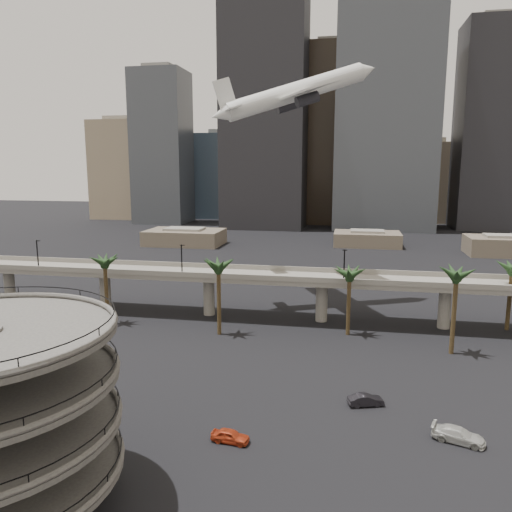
% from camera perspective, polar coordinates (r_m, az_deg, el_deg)
% --- Properties ---
extents(ground, '(700.00, 700.00, 0.00)m').
position_cam_1_polar(ground, '(49.15, -11.44, -25.93)').
color(ground, black).
rests_on(ground, ground).
extents(overpass, '(130.00, 9.30, 14.70)m').
position_cam_1_polar(overpass, '(95.32, 0.94, -2.83)').
color(overpass, gray).
rests_on(overpass, ground).
extents(palm_trees, '(76.40, 18.40, 14.00)m').
position_cam_1_polar(palm_trees, '(85.60, 7.70, -1.72)').
color(palm_trees, '#4E3D21').
rests_on(palm_trees, ground).
extents(low_buildings, '(135.00, 27.50, 6.80)m').
position_cam_1_polar(low_buildings, '(180.89, 7.86, 1.84)').
color(low_buildings, '#675C4C').
rests_on(low_buildings, ground).
extents(skyline, '(269.00, 86.00, 119.41)m').
position_cam_1_polar(skyline, '(254.02, 10.92, 13.36)').
color(skyline, '#807158').
rests_on(skyline, ground).
extents(airborne_jet, '(33.42, 31.10, 14.31)m').
position_cam_1_polar(airborne_jet, '(104.95, 4.53, 18.10)').
color(airborne_jet, silver).
rests_on(airborne_jet, ground).
extents(car_a, '(4.28, 2.08, 1.41)m').
position_cam_1_polar(car_a, '(56.18, -2.96, -19.85)').
color(car_a, '#BC3B1A').
rests_on(car_a, ground).
extents(car_b, '(4.62, 2.76, 1.44)m').
position_cam_1_polar(car_b, '(64.78, 12.43, -15.77)').
color(car_b, black).
rests_on(car_b, ground).
extents(car_c, '(5.83, 3.76, 1.57)m').
position_cam_1_polar(car_c, '(60.09, 22.14, -18.42)').
color(car_c, '#B4B5B0').
rests_on(car_c, ground).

